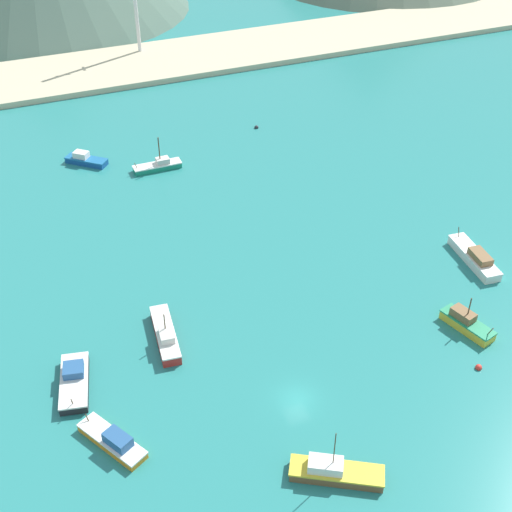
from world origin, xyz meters
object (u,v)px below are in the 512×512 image
(fishing_boat_3, at_px, (334,471))
(fishing_boat_1, at_px, (466,323))
(fishing_boat_9, at_px, (158,166))
(buoy_2, at_px, (256,127))
(fishing_boat_6, at_px, (86,160))
(fishing_boat_4, at_px, (165,335))
(fishing_boat_7, at_px, (475,257))
(fishing_boat_5, at_px, (74,381))
(buoy_0, at_px, (479,368))
(fishing_boat_0, at_px, (114,441))

(fishing_boat_3, bearing_deg, fishing_boat_1, 27.39)
(fishing_boat_9, relative_size, buoy_2, 10.45)
(fishing_boat_6, xyz_separation_m, buoy_2, (32.69, 1.39, -0.62))
(fishing_boat_4, height_order, fishing_boat_7, fishing_boat_4)
(fishing_boat_1, bearing_deg, fishing_boat_5, 169.20)
(fishing_boat_3, bearing_deg, buoy_0, 16.72)
(fishing_boat_1, xyz_separation_m, fishing_boat_3, (-25.37, -13.15, -0.10))
(fishing_boat_1, height_order, fishing_boat_4, fishing_boat_1)
(fishing_boat_6, bearing_deg, fishing_boat_3, -82.11)
(fishing_boat_3, height_order, fishing_boat_5, fishing_boat_3)
(fishing_boat_1, distance_m, buoy_2, 61.78)
(fishing_boat_4, bearing_deg, fishing_boat_3, -68.67)
(fishing_boat_6, bearing_deg, fishing_boat_1, -59.49)
(fishing_boat_1, bearing_deg, fishing_boat_7, 49.26)
(buoy_0, bearing_deg, fishing_boat_1, 66.60)
(fishing_boat_6, bearing_deg, fishing_boat_9, -31.20)
(fishing_boat_7, xyz_separation_m, buoy_2, (-12.27, 50.78, -0.73))
(buoy_0, bearing_deg, buoy_2, 90.10)
(fishing_boat_1, height_order, fishing_boat_5, fishing_boat_1)
(fishing_boat_0, height_order, fishing_boat_3, fishing_boat_3)
(fishing_boat_0, relative_size, fishing_boat_6, 1.22)
(fishing_boat_1, height_order, fishing_boat_6, fishing_boat_1)
(fishing_boat_4, relative_size, fishing_boat_6, 1.42)
(fishing_boat_6, distance_m, fishing_boat_7, 66.80)
(buoy_2, bearing_deg, fishing_boat_7, -76.41)
(fishing_boat_3, distance_m, fishing_boat_6, 74.17)
(fishing_boat_3, relative_size, buoy_2, 11.89)
(fishing_boat_3, relative_size, buoy_0, 11.74)
(fishing_boat_9, bearing_deg, fishing_boat_7, -51.57)
(fishing_boat_1, xyz_separation_m, fishing_boat_4, (-35.30, 12.29, -0.05))
(fishing_boat_3, height_order, buoy_2, fishing_boat_3)
(fishing_boat_0, height_order, buoy_2, fishing_boat_0)
(fishing_boat_6, bearing_deg, buoy_0, -63.80)
(buoy_0, bearing_deg, fishing_boat_3, -163.28)
(fishing_boat_7, bearing_deg, buoy_0, -125.14)
(fishing_boat_0, xyz_separation_m, buoy_0, (42.08, -5.35, -0.61))
(fishing_boat_9, distance_m, buoy_0, 63.75)
(fishing_boat_1, xyz_separation_m, fishing_boat_6, (-35.55, 60.32, -0.15))
(fishing_boat_5, height_order, fishing_boat_6, fishing_boat_5)
(buoy_0, xyz_separation_m, buoy_2, (-0.12, 68.06, -0.00))
(buoy_0, relative_size, buoy_2, 1.01)
(fishing_boat_0, bearing_deg, fishing_boat_9, 69.52)
(buoy_2, bearing_deg, fishing_boat_9, -159.39)
(fishing_boat_0, distance_m, fishing_boat_7, 55.54)
(fishing_boat_0, xyz_separation_m, fishing_boat_7, (54.24, 11.92, 0.12))
(fishing_boat_6, bearing_deg, fishing_boat_4, -89.70)
(buoy_0, bearing_deg, fishing_boat_9, 109.89)
(fishing_boat_6, bearing_deg, fishing_boat_5, -102.60)
(fishing_boat_1, height_order, buoy_2, fishing_boat_1)
(fishing_boat_5, bearing_deg, fishing_boat_0, -77.56)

